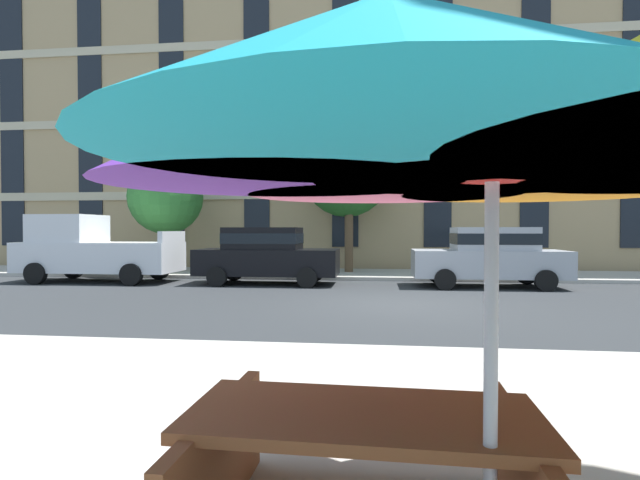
% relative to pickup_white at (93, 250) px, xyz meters
% --- Properties ---
extents(ground_plane, '(120.00, 120.00, 0.00)m').
position_rel_pickup_white_xyz_m(ground_plane, '(9.83, -3.70, -1.03)').
color(ground_plane, '#2D3033').
extents(sidewalk_far, '(56.00, 3.60, 0.12)m').
position_rel_pickup_white_xyz_m(sidewalk_far, '(9.83, 3.10, -0.97)').
color(sidewalk_far, '#B2ADA3').
rests_on(sidewalk_far, ground).
extents(apartment_building, '(37.76, 12.08, 19.20)m').
position_rel_pickup_white_xyz_m(apartment_building, '(9.83, 11.29, 8.57)').
color(apartment_building, tan).
rests_on(apartment_building, ground).
extents(pickup_white, '(5.10, 2.12, 2.20)m').
position_rel_pickup_white_xyz_m(pickup_white, '(0.00, 0.00, 0.00)').
color(pickup_white, silver).
rests_on(pickup_white, ground).
extents(sedan_black, '(4.40, 1.98, 1.78)m').
position_rel_pickup_white_xyz_m(sedan_black, '(5.81, -0.00, -0.08)').
color(sedan_black, black).
rests_on(sedan_black, ground).
extents(sedan_silver, '(4.40, 1.98, 1.78)m').
position_rel_pickup_white_xyz_m(sedan_silver, '(12.60, -0.00, -0.08)').
color(sedan_silver, '#A8AAB2').
rests_on(sedan_silver, ground).
extents(street_tree_left, '(2.84, 2.85, 4.38)m').
position_rel_pickup_white_xyz_m(street_tree_left, '(1.26, 2.86, 2.02)').
color(street_tree_left, '#4C3823').
rests_on(street_tree_left, ground).
extents(street_tree_middle, '(3.40, 3.40, 5.60)m').
position_rel_pickup_white_xyz_m(street_tree_middle, '(8.09, 3.64, 2.77)').
color(street_tree_middle, brown).
rests_on(street_tree_middle, ground).
extents(patio_umbrella, '(3.42, 3.18, 2.43)m').
position_rel_pickup_white_xyz_m(patio_umbrella, '(9.74, -12.70, 1.10)').
color(patio_umbrella, silver).
rests_on(patio_umbrella, ground).
extents(picnic_table, '(1.84, 1.57, 0.77)m').
position_rel_pickup_white_xyz_m(picnic_table, '(9.19, -12.37, -0.54)').
color(picnic_table, brown).
rests_on(picnic_table, ground).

